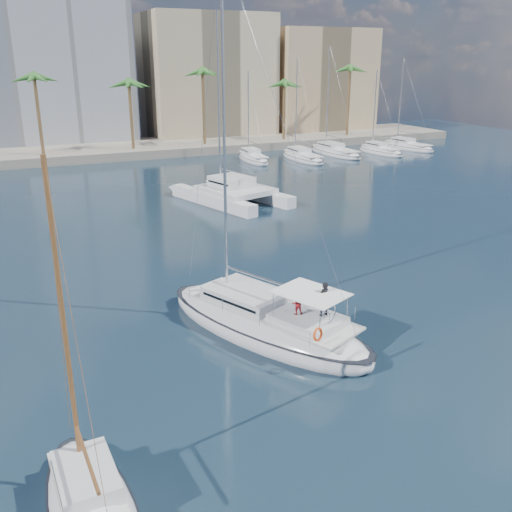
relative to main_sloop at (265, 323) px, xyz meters
name	(u,v)px	position (x,y,z in m)	size (l,w,h in m)	color
ground	(277,333)	(0.55, -0.35, -0.56)	(160.00, 160.00, 0.00)	black
quay	(85,152)	(0.55, 60.65, 0.04)	(120.00, 14.00, 1.20)	gray
building_beige	(207,78)	(22.55, 69.65, 9.44)	(20.00, 14.00, 20.00)	tan
building_tan_right	(317,83)	(42.55, 67.65, 8.44)	(18.00, 12.00, 18.00)	tan
palm_centre	(83,82)	(0.55, 56.65, 9.72)	(3.60, 3.60, 12.30)	brown
palm_right	(309,78)	(34.55, 56.65, 9.72)	(3.60, 3.60, 12.30)	brown
main_sloop	(265,323)	(0.00, 0.00, 0.00)	(8.82, 13.40, 19.04)	silver
catamaran	(233,190)	(9.20, 26.50, 0.58)	(9.01, 13.06, 17.33)	silver
seagull	(220,306)	(-1.47, 2.54, 0.18)	(1.24, 0.53, 0.23)	silver
moored_yacht_a	(253,161)	(20.55, 46.65, -0.56)	(2.72, 9.35, 11.90)	silver
moored_yacht_b	(302,160)	(27.05, 44.65, -0.56)	(3.14, 10.78, 13.72)	silver
moored_yacht_c	(335,155)	(33.55, 46.65, -0.56)	(3.55, 12.21, 15.54)	silver
moored_yacht_d	(380,154)	(40.05, 44.65, -0.56)	(2.72, 9.35, 11.90)	silver
moored_yacht_e	(407,149)	(46.55, 46.65, -0.56)	(3.14, 10.78, 13.72)	silver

